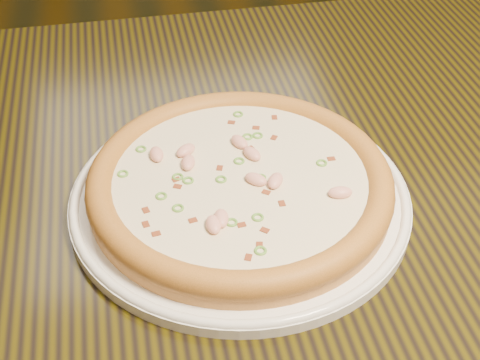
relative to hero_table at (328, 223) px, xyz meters
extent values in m
plane|color=black|center=(0.14, 0.28, -0.65)|extent=(9.00, 9.00, 0.00)
cube|color=black|center=(0.00, 0.00, 0.08)|extent=(1.20, 0.80, 0.04)
cylinder|color=white|center=(-0.12, -0.05, 0.10)|extent=(0.35, 0.35, 0.01)
torus|color=white|center=(-0.12, -0.05, 0.11)|extent=(0.35, 0.35, 0.01)
cylinder|color=#C48940|center=(-0.12, -0.05, 0.12)|extent=(0.31, 0.31, 0.02)
torus|color=#C47331|center=(-0.12, -0.05, 0.13)|extent=(0.31, 0.31, 0.03)
cylinder|color=beige|center=(-0.12, -0.05, 0.13)|extent=(0.26, 0.26, 0.00)
ellipsoid|color=#F2B29E|center=(-0.09, -0.07, 0.14)|extent=(0.02, 0.03, 0.01)
ellipsoid|color=#F2B29E|center=(-0.15, -0.11, 0.14)|extent=(0.02, 0.03, 0.01)
ellipsoid|color=#F2B29E|center=(-0.10, -0.02, 0.14)|extent=(0.02, 0.03, 0.01)
ellipsoid|color=#F2B29E|center=(-0.17, -0.02, 0.14)|extent=(0.02, 0.03, 0.01)
ellipsoid|color=#F2B29E|center=(-0.11, 0.00, 0.14)|extent=(0.02, 0.03, 0.01)
ellipsoid|color=#F2B29E|center=(-0.17, 0.00, 0.14)|extent=(0.03, 0.03, 0.01)
ellipsoid|color=#F2B29E|center=(-0.20, 0.00, 0.14)|extent=(0.02, 0.02, 0.01)
ellipsoid|color=#F2B29E|center=(-0.16, -0.12, 0.14)|extent=(0.01, 0.02, 0.01)
ellipsoid|color=#F2B29E|center=(-0.03, -0.10, 0.14)|extent=(0.03, 0.02, 0.01)
ellipsoid|color=#F2B29E|center=(-0.11, -0.06, 0.14)|extent=(0.03, 0.03, 0.01)
cube|color=maroon|center=(-0.22, -0.08, 0.13)|extent=(0.01, 0.01, 0.00)
cube|color=maroon|center=(-0.02, -0.04, 0.13)|extent=(0.01, 0.01, 0.00)
cube|color=maroon|center=(-0.22, -0.10, 0.13)|extent=(0.01, 0.01, 0.00)
cube|color=maroon|center=(-0.18, -0.05, 0.13)|extent=(0.01, 0.01, 0.00)
cube|color=maroon|center=(-0.12, -0.15, 0.13)|extent=(0.01, 0.01, 0.00)
cube|color=maroon|center=(-0.07, 0.01, 0.13)|extent=(0.01, 0.01, 0.00)
cube|color=maroon|center=(-0.18, -0.04, 0.13)|extent=(0.01, 0.01, 0.00)
cube|color=maroon|center=(-0.09, -0.10, 0.13)|extent=(0.01, 0.01, 0.00)
cube|color=maroon|center=(-0.21, -0.12, 0.13)|extent=(0.01, 0.01, 0.00)
cube|color=maroon|center=(-0.13, -0.16, 0.13)|extent=(0.01, 0.01, 0.00)
cube|color=maroon|center=(-0.10, -0.08, 0.13)|extent=(0.01, 0.01, 0.00)
cube|color=maroon|center=(-0.18, -0.11, 0.13)|extent=(0.01, 0.01, 0.00)
cube|color=maroon|center=(-0.10, -0.01, 0.13)|extent=(0.01, 0.01, 0.00)
cube|color=maroon|center=(-0.13, -0.12, 0.13)|extent=(0.01, 0.01, 0.00)
cube|color=maroon|center=(-0.14, -0.03, 0.13)|extent=(0.01, 0.01, 0.00)
cube|color=maroon|center=(-0.06, 0.05, 0.13)|extent=(0.01, 0.01, 0.00)
cube|color=maroon|center=(-0.11, 0.04, 0.13)|extent=(0.01, 0.01, 0.00)
cube|color=maroon|center=(-0.11, -0.13, 0.13)|extent=(0.01, 0.01, 0.00)
cube|color=maroon|center=(-0.09, 0.03, 0.13)|extent=(0.01, 0.01, 0.00)
torus|color=#5D9A35|center=(-0.12, -0.03, 0.13)|extent=(0.02, 0.02, 0.00)
torus|color=#5D9A35|center=(-0.10, -0.06, 0.13)|extent=(0.02, 0.02, 0.00)
torus|color=#5D9A35|center=(-0.03, -0.05, 0.13)|extent=(0.02, 0.02, 0.00)
torus|color=#5D9A35|center=(-0.24, -0.02, 0.13)|extent=(0.02, 0.02, 0.00)
torus|color=#5D9A35|center=(-0.21, 0.01, 0.13)|extent=(0.02, 0.02, 0.00)
torus|color=#5D9A35|center=(-0.12, -0.11, 0.13)|extent=(0.02, 0.02, 0.00)
torus|color=#5D9A35|center=(-0.14, -0.05, 0.13)|extent=(0.01, 0.01, 0.00)
torus|color=#5D9A35|center=(-0.10, 0.01, 0.13)|extent=(0.01, 0.01, 0.00)
torus|color=#5D9A35|center=(-0.20, -0.07, 0.13)|extent=(0.01, 0.01, 0.00)
torus|color=#5D9A35|center=(-0.18, -0.04, 0.13)|extent=(0.02, 0.02, 0.00)
torus|color=#5D9A35|center=(-0.10, 0.06, 0.13)|extent=(0.01, 0.01, 0.00)
torus|color=#5D9A35|center=(-0.14, -0.12, 0.13)|extent=(0.02, 0.02, 0.00)
torus|color=#5D9A35|center=(-0.09, 0.01, 0.13)|extent=(0.01, 0.01, 0.00)
torus|color=#5D9A35|center=(-0.19, -0.09, 0.13)|extent=(0.02, 0.02, 0.00)
torus|color=#5D9A35|center=(-0.12, -0.16, 0.13)|extent=(0.01, 0.01, 0.00)
torus|color=#5D9A35|center=(-0.17, -0.05, 0.13)|extent=(0.01, 0.01, 0.00)
camera|label=1|loc=(-0.22, -0.56, 0.56)|focal=50.00mm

